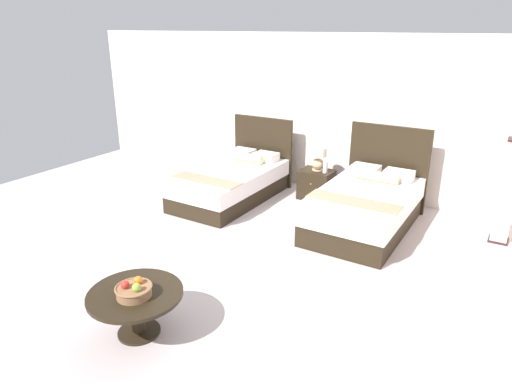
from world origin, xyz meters
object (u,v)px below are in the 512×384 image
at_px(nightstand, 316,184).
at_px(bed_near_window, 233,181).
at_px(coffee_table, 136,302).
at_px(vase, 325,167).
at_px(fruit_bowl, 134,290).
at_px(bed_near_corner, 366,206).
at_px(table_lamp, 318,157).
at_px(floor_lamp_corner, 508,192).

bearing_deg(nightstand, bed_near_window, -149.24).
distance_m(bed_near_window, coffee_table, 3.63).
height_order(vase, fruit_bowl, vase).
distance_m(bed_near_window, bed_near_corner, 2.28).
distance_m(bed_near_corner, table_lamp, 1.36).
bearing_deg(floor_lamp_corner, vase, 176.40).
distance_m(nightstand, coffee_table, 4.14).
xyz_separation_m(bed_near_corner, table_lamp, (-1.08, 0.74, 0.39)).
xyz_separation_m(coffee_table, floor_lamp_corner, (2.76, 3.93, 0.36)).
relative_size(nightstand, coffee_table, 0.61).
xyz_separation_m(bed_near_window, vase, (1.36, 0.67, 0.29)).
relative_size(coffee_table, floor_lamp_corner, 0.62).
bearing_deg(bed_near_corner, floor_lamp_corner, 16.78).
bearing_deg(fruit_bowl, vase, 88.54).
bearing_deg(bed_near_corner, table_lamp, 145.69).
bearing_deg(floor_lamp_corner, table_lamp, 175.38).
xyz_separation_m(bed_near_corner, floor_lamp_corner, (1.70, 0.51, 0.37)).
distance_m(bed_near_window, table_lamp, 1.47).
xyz_separation_m(vase, fruit_bowl, (-0.11, -4.14, -0.08)).
distance_m(bed_near_corner, coffee_table, 3.58).
bearing_deg(bed_near_window, floor_lamp_corner, 7.28).
distance_m(bed_near_window, floor_lamp_corner, 4.03).
height_order(bed_near_window, table_lamp, bed_near_window).
xyz_separation_m(nightstand, floor_lamp_corner, (2.78, -0.20, 0.46)).
bearing_deg(bed_near_corner, bed_near_window, 179.89).
bearing_deg(table_lamp, vase, -20.54).
height_order(coffee_table, fruit_bowl, fruit_bowl).
xyz_separation_m(table_lamp, coffee_table, (0.02, -4.16, -0.38)).
bearing_deg(bed_near_window, coffee_table, -70.44).
bearing_deg(bed_near_corner, fruit_bowl, -106.51).
bearing_deg(fruit_bowl, bed_near_corner, 73.49).
relative_size(table_lamp, vase, 2.00).
xyz_separation_m(bed_near_window, coffee_table, (1.22, -3.42, 0.04)).
bearing_deg(table_lamp, fruit_bowl, -89.26).
bearing_deg(floor_lamp_corner, bed_near_corner, -163.22).
bearing_deg(coffee_table, bed_near_corner, 72.74).
bearing_deg(floor_lamp_corner, bed_near_window, -172.72).
relative_size(nightstand, floor_lamp_corner, 0.38).
relative_size(bed_near_window, floor_lamp_corner, 1.52).
bearing_deg(vase, nightstand, 165.98).
xyz_separation_m(nightstand, coffee_table, (0.02, -4.14, 0.10)).
distance_m(nightstand, floor_lamp_corner, 2.83).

